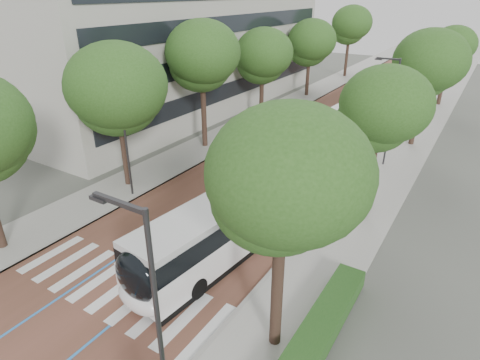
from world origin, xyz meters
name	(u,v)px	position (x,y,z in m)	size (l,w,h in m)	color
ground	(99,300)	(0.00, 0.00, 0.00)	(160.00, 160.00, 0.00)	#51544C
road	(364,104)	(0.00, 40.00, 0.01)	(11.00, 140.00, 0.02)	brown
sidewalk_left	(306,95)	(-7.50, 40.00, 0.06)	(4.00, 140.00, 0.12)	#9C9A93
sidewalk_right	(431,112)	(7.50, 40.00, 0.06)	(4.00, 140.00, 0.12)	#9C9A93
kerb_left	(320,97)	(-5.60, 40.00, 0.06)	(0.20, 140.00, 0.14)	gray
kerb_right	(413,110)	(5.60, 40.00, 0.06)	(0.20, 140.00, 0.14)	gray
zebra_crossing	(119,288)	(0.20, 1.00, 0.03)	(10.55, 3.60, 0.01)	silver
lane_line_left	(351,102)	(-1.60, 40.00, 0.02)	(0.12, 126.00, 0.01)	#297AD0
lane_line_right	(377,105)	(1.60, 40.00, 0.02)	(0.12, 126.00, 0.01)	#297AD0
office_building	(171,43)	(-19.47, 28.00, 7.00)	(18.11, 40.00, 14.00)	#A2A096
streetlight_near	(153,319)	(6.62, -3.00, 4.82)	(1.82, 0.20, 8.00)	#2F2F31
streetlight_far	(390,105)	(6.62, 22.00, 4.82)	(1.82, 0.20, 8.00)	#2F2F31
lamp_post_left	(125,137)	(-6.10, 8.00, 4.12)	(0.14, 0.14, 8.00)	#2F2F31
trees_left	(244,58)	(-7.50, 24.53, 6.65)	(6.35, 60.89, 9.93)	black
trees_right	(410,83)	(7.70, 21.86, 6.54)	(5.89, 47.02, 9.22)	black
lead_bus	(258,205)	(3.11, 8.67, 1.63)	(4.38, 18.55, 3.20)	black
bus_queued_0	(344,126)	(2.41, 25.21, 1.62)	(3.26, 12.53, 3.20)	white
bus_queued_1	(377,97)	(2.05, 37.46, 1.62)	(3.30, 12.53, 3.20)	white
bus_queued_2	(403,78)	(2.08, 50.26, 1.62)	(2.73, 12.44, 3.20)	white
bus_queued_3	(425,63)	(2.59, 64.39, 1.62)	(2.80, 12.45, 3.20)	white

